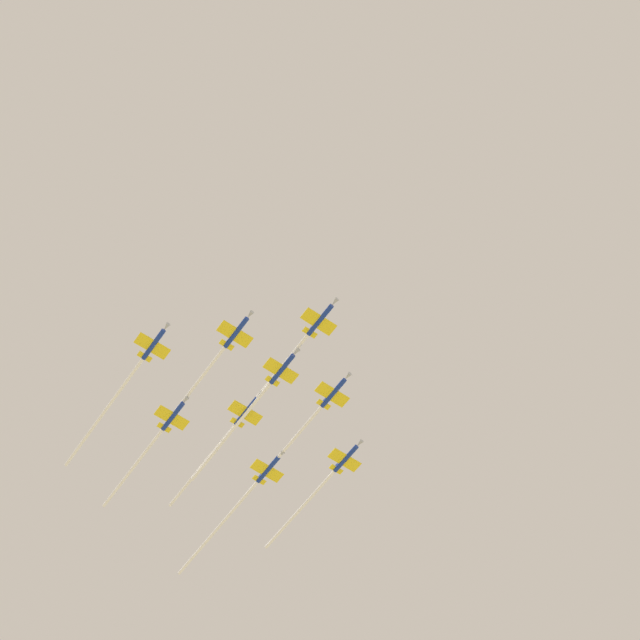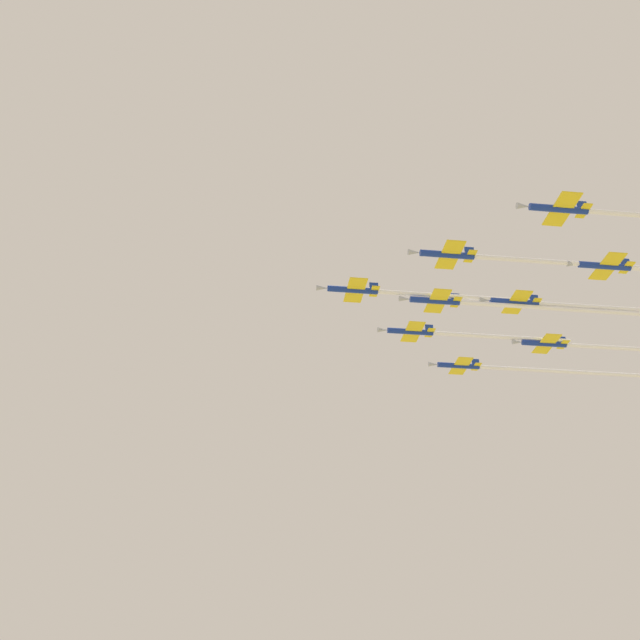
{
  "view_description": "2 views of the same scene",
  "coord_description": "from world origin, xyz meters",
  "px_view_note": "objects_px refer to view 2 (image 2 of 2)",
  "views": [
    {
      "loc": [
        31.78,
        119.16,
        2.59
      ],
      "look_at": [
        -2.41,
        19.81,
        199.1
      ],
      "focal_mm": 52.13,
      "sensor_mm": 36.0,
      "label": 1
    },
    {
      "loc": [
        -122.37,
        5.28,
        122.67
      ],
      "look_at": [
        -4.57,
        25.78,
        191.8
      ],
      "focal_mm": 41.88,
      "sensor_mm": 36.0,
      "label": 2
    }
  ],
  "objects_px": {
    "jet_starboard_inner": "(453,334)",
    "jet_center_rear": "(514,369)",
    "jet_starboard_outer": "(618,213)",
    "jet_port_trail": "(564,305)",
    "jet_port_outer": "(494,305)",
    "jet_port_inner": "(508,259)",
    "jet_lead": "(400,293)",
    "jet_tail_end": "(586,346)"
  },
  "relations": [
    {
      "from": "jet_starboard_outer",
      "to": "jet_tail_end",
      "type": "height_order",
      "value": "jet_starboard_outer"
    },
    {
      "from": "jet_port_inner",
      "to": "jet_center_rear",
      "type": "relative_size",
      "value": 0.9
    },
    {
      "from": "jet_center_rear",
      "to": "jet_lead",
      "type": "bearing_deg",
      "value": 131.33
    },
    {
      "from": "jet_starboard_outer",
      "to": "jet_center_rear",
      "type": "bearing_deg",
      "value": -3.12
    },
    {
      "from": "jet_center_rear",
      "to": "jet_tail_end",
      "type": "distance_m",
      "value": 18.08
    },
    {
      "from": "jet_starboard_inner",
      "to": "jet_port_inner",
      "type": "bearing_deg",
      "value": -176.32
    },
    {
      "from": "jet_lead",
      "to": "jet_starboard_inner",
      "type": "relative_size",
      "value": 1.0
    },
    {
      "from": "jet_port_inner",
      "to": "jet_center_rear",
      "type": "xyz_separation_m",
      "value": [
        46.58,
        -3.46,
        0.62
      ]
    },
    {
      "from": "jet_center_rear",
      "to": "jet_starboard_inner",
      "type": "bearing_deg",
      "value": 128.16
    },
    {
      "from": "jet_starboard_inner",
      "to": "jet_center_rear",
      "type": "xyz_separation_m",
      "value": [
        19.24,
        -13.58,
        0.06
      ]
    },
    {
      "from": "jet_lead",
      "to": "jet_port_inner",
      "type": "relative_size",
      "value": 0.9
    },
    {
      "from": "jet_lead",
      "to": "jet_port_outer",
      "type": "relative_size",
      "value": 0.87
    },
    {
      "from": "jet_port_trail",
      "to": "jet_starboard_inner",
      "type": "bearing_deg",
      "value": 51.5
    },
    {
      "from": "jet_lead",
      "to": "jet_port_inner",
      "type": "height_order",
      "value": "jet_lead"
    },
    {
      "from": "jet_tail_end",
      "to": "jet_port_trail",
      "type": "bearing_deg",
      "value": 143.13
    },
    {
      "from": "jet_port_inner",
      "to": "jet_starboard_inner",
      "type": "bearing_deg",
      "value": 3.68
    },
    {
      "from": "jet_starboard_inner",
      "to": "jet_port_trail",
      "type": "distance_m",
      "value": 23.37
    },
    {
      "from": "jet_port_inner",
      "to": "jet_starboard_outer",
      "type": "distance_m",
      "value": 19.83
    },
    {
      "from": "jet_lead",
      "to": "jet_starboard_outer",
      "type": "distance_m",
      "value": 41.73
    },
    {
      "from": "jet_lead",
      "to": "jet_center_rear",
      "type": "xyz_separation_m",
      "value": [
        37.34,
        -23.37,
        -0.08
      ]
    },
    {
      "from": "jet_starboard_outer",
      "to": "jet_port_trail",
      "type": "relative_size",
      "value": 1.0
    },
    {
      "from": "jet_starboard_outer",
      "to": "jet_center_rear",
      "type": "distance_m",
      "value": 58.28
    },
    {
      "from": "jet_port_inner",
      "to": "jet_center_rear",
      "type": "height_order",
      "value": "jet_center_rear"
    },
    {
      "from": "jet_port_inner",
      "to": "jet_tail_end",
      "type": "relative_size",
      "value": 1.1
    },
    {
      "from": "jet_port_trail",
      "to": "jet_starboard_outer",
      "type": "bearing_deg",
      "value": 174.22
    },
    {
      "from": "jet_starboard_inner",
      "to": "jet_port_outer",
      "type": "relative_size",
      "value": 0.87
    },
    {
      "from": "jet_starboard_inner",
      "to": "jet_tail_end",
      "type": "distance_m",
      "value": 29.22
    },
    {
      "from": "jet_lead",
      "to": "jet_center_rear",
      "type": "height_order",
      "value": "jet_lead"
    },
    {
      "from": "jet_lead",
      "to": "jet_center_rear",
      "type": "bearing_deg",
      "value": -48.67
    },
    {
      "from": "jet_port_trail",
      "to": "jet_tail_end",
      "type": "xyz_separation_m",
      "value": [
        17.06,
        -6.29,
        -0.76
      ]
    },
    {
      "from": "jet_lead",
      "to": "jet_tail_end",
      "type": "xyz_separation_m",
      "value": [
        26.46,
        -37.77,
        -1.16
      ]
    },
    {
      "from": "jet_port_inner",
      "to": "jet_starboard_inner",
      "type": "height_order",
      "value": "jet_starboard_inner"
    },
    {
      "from": "jet_lead",
      "to": "jet_port_outer",
      "type": "xyz_separation_m",
      "value": [
        5.35,
        -17.91,
        -1.29
      ]
    },
    {
      "from": "jet_lead",
      "to": "jet_tail_end",
      "type": "relative_size",
      "value": 0.99
    },
    {
      "from": "jet_tail_end",
      "to": "jet_starboard_outer",
      "type": "bearing_deg",
      "value": 162.38
    },
    {
      "from": "jet_center_rear",
      "to": "jet_starboard_outer",
      "type": "bearing_deg",
      "value": 176.88
    },
    {
      "from": "jet_starboard_inner",
      "to": "jet_starboard_outer",
      "type": "distance_m",
      "value": 46.26
    },
    {
      "from": "jet_port_outer",
      "to": "jet_starboard_outer",
      "type": "xyz_separation_m",
      "value": [
        -24.67,
        -19.08,
        0.65
      ]
    },
    {
      "from": "jet_lead",
      "to": "jet_tail_end",
      "type": "height_order",
      "value": "jet_lead"
    },
    {
      "from": "jet_port_inner",
      "to": "jet_port_trail",
      "type": "height_order",
      "value": "jet_port_trail"
    },
    {
      "from": "jet_port_outer",
      "to": "jet_starboard_outer",
      "type": "relative_size",
      "value": 1.1
    },
    {
      "from": "jet_port_trail",
      "to": "jet_tail_end",
      "type": "bearing_deg",
      "value": -36.87
    }
  ]
}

